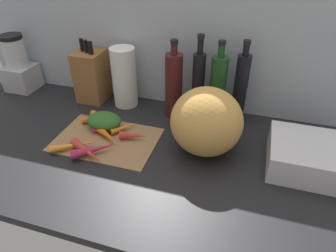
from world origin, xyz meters
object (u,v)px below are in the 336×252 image
object	(u,v)px
cutting_board	(107,139)
bottle_3	(240,88)
carrot_5	(134,136)
bottle_2	(217,89)
winter_squash	(206,122)
knife_block	(92,76)
carrot_4	(107,135)
carrot_8	(87,152)
carrot_3	(75,145)
paper_towel_roll	(124,77)
dish_rack	(306,156)
carrot_7	(124,127)
carrot_2	(109,128)
carrot_1	(98,121)
bottle_0	(174,85)
carrot_6	(99,119)
carrot_0	(94,149)
bottle_1	(198,85)
blender_appliance	(19,67)

from	to	relation	value
cutting_board	bottle_3	world-z (taller)	bottle_3
carrot_5	bottle_2	world-z (taller)	bottle_2
cutting_board	bottle_3	size ratio (longest dim) A/B	1.13
winter_squash	bottle_2	xyz separation A→B (cm)	(0.18, 21.08, 2.31)
knife_block	carrot_5	bearing A→B (deg)	-39.91
cutting_board	winter_squash	xyz separation A→B (cm)	(36.87, 5.16, 11.80)
carrot_4	carrot_8	world-z (taller)	carrot_8
carrot_3	bottle_2	distance (cm)	58.31
carrot_8	paper_towel_roll	size ratio (longest dim) A/B	0.64
dish_rack	bottle_2	bearing A→B (deg)	148.89
carrot_7	carrot_2	bearing A→B (deg)	-161.45
carrot_2	paper_towel_roll	world-z (taller)	paper_towel_roll
carrot_1	carrot_7	xyz separation A→B (cm)	(12.09, -0.77, -0.29)
carrot_4	bottle_0	size ratio (longest dim) A/B	0.37
carrot_6	carrot_8	world-z (taller)	carrot_8
paper_towel_roll	dish_rack	distance (cm)	78.71
carrot_4	carrot_7	distance (cm)	8.35
carrot_4	dish_rack	distance (cm)	70.75
carrot_3	dish_rack	world-z (taller)	dish_rack
cutting_board	carrot_4	bearing A→B (deg)	-8.62
bottle_2	dish_rack	bearing A→B (deg)	-31.11
carrot_0	carrot_6	xyz separation A→B (cm)	(-8.29, 19.10, -0.38)
carrot_1	carrot_7	world-z (taller)	carrot_1
bottle_1	knife_block	bearing A→B (deg)	178.67
carrot_2	bottle_1	world-z (taller)	bottle_1
bottle_2	carrot_2	bearing A→B (deg)	-151.59
winter_squash	bottle_0	size ratio (longest dim) A/B	0.76
winter_squash	paper_towel_roll	size ratio (longest dim) A/B	0.95
carrot_4	bottle_2	world-z (taller)	bottle_2
knife_block	dish_rack	xyz separation A→B (cm)	(91.35, -22.54, -6.86)
cutting_board	paper_towel_roll	distance (cm)	31.27
carrot_4	knife_block	distance (cm)	36.45
carrot_1	carrot_4	size ratio (longest dim) A/B	1.09
carrot_4	bottle_1	world-z (taller)	bottle_1
cutting_board	carrot_6	bearing A→B (deg)	130.26
carrot_0	carrot_5	world-z (taller)	carrot_0
carrot_7	knife_block	xyz separation A→B (cm)	(-24.73, 21.01, 9.64)
carrot_8	paper_towel_roll	bearing A→B (deg)	93.58
carrot_2	carrot_4	size ratio (longest dim) A/B	1.08
carrot_7	carrot_8	bearing A→B (deg)	-107.64
knife_block	paper_towel_roll	world-z (taller)	knife_block
carrot_7	bottle_2	distance (cm)	39.86
carrot_2	blender_appliance	size ratio (longest dim) A/B	0.49
carrot_6	winter_squash	bearing A→B (deg)	-5.70
carrot_5	paper_towel_roll	size ratio (longest dim) A/B	0.40
cutting_board	bottle_3	distance (cm)	56.13
cutting_board	carrot_7	world-z (taller)	carrot_7
cutting_board	carrot_4	size ratio (longest dim) A/B	3.13
blender_appliance	paper_towel_roll	world-z (taller)	blender_appliance
knife_block	bottle_0	world-z (taller)	bottle_0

